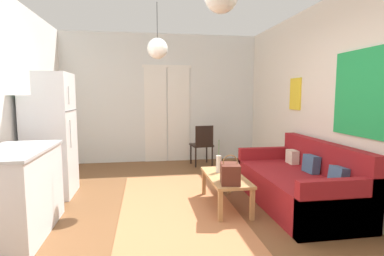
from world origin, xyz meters
TOP-DOWN VIEW (x-y plane):
  - ground_plane at (0.00, 0.00)m, footprint 4.80×7.58m
  - wall_back at (0.00, 3.54)m, footprint 4.40×0.13m
  - wall_right at (2.15, 0.00)m, footprint 0.12×7.18m
  - area_rug at (0.03, 0.27)m, footprint 1.46×3.80m
  - couch at (1.67, 0.52)m, footprint 0.95×1.94m
  - coffee_table at (0.66, 0.64)m, footprint 0.47×1.05m
  - bamboo_vase at (0.62, 0.82)m, footprint 0.07×0.07m
  - handbag at (0.63, 0.31)m, footprint 0.27×0.32m
  - refrigerator at (-1.73, 1.46)m, footprint 0.64×0.66m
  - kitchen_counter at (-1.75, 0.19)m, footprint 0.65×1.20m
  - accent_chair at (0.80, 2.92)m, footprint 0.47×0.46m
  - pendant_lamp_far at (-0.18, 1.34)m, footprint 0.30×0.30m

SIDE VIEW (x-z plane):
  - ground_plane at x=0.00m, z-range -0.10..0.00m
  - area_rug at x=0.03m, z-range 0.00..0.01m
  - couch at x=1.67m, z-range -0.15..0.70m
  - coffee_table at x=0.66m, z-range 0.15..0.56m
  - accent_chair at x=0.80m, z-range 0.05..0.90m
  - bamboo_vase at x=0.62m, z-range 0.30..0.76m
  - handbag at x=0.63m, z-range 0.36..0.71m
  - kitchen_counter at x=-1.75m, z-range -0.27..1.82m
  - refrigerator at x=-1.73m, z-range 0.00..1.79m
  - wall_back at x=0.00m, z-range -0.01..2.77m
  - wall_right at x=2.15m, z-range 0.00..2.78m
  - pendant_lamp_far at x=-0.18m, z-range 1.74..2.53m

